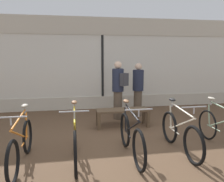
{
  "coord_description": "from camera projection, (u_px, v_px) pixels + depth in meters",
  "views": [
    {
      "loc": [
        -1.0,
        -4.18,
        1.89
      ],
      "look_at": [
        0.0,
        1.55,
        0.95
      ],
      "focal_mm": 35.0,
      "sensor_mm": 36.0,
      "label": 1
    }
  ],
  "objects": [
    {
      "name": "shop_back_wall",
      "position": [
        102.0,
        63.0,
        7.7
      ],
      "size": [
        12.0,
        0.08,
        3.2
      ],
      "color": "beige",
      "rests_on": "ground_plane"
    },
    {
      "name": "customer_near_rack",
      "position": [
        138.0,
        88.0,
        6.84
      ],
      "size": [
        0.46,
        0.46,
        1.67
      ],
      "color": "brown",
      "rests_on": "ground_plane"
    },
    {
      "name": "bicycle_far_right",
      "position": [
        221.0,
        130.0,
        4.49
      ],
      "size": [
        0.46,
        1.67,
        1.02
      ],
      "color": "black",
      "rests_on": "ground_plane"
    },
    {
      "name": "bicycle_right",
      "position": [
        180.0,
        133.0,
        4.3
      ],
      "size": [
        0.46,
        1.69,
        1.03
      ],
      "color": "black",
      "rests_on": "ground_plane"
    },
    {
      "name": "bicycle_far_left",
      "position": [
        21.0,
        145.0,
        3.75
      ],
      "size": [
        0.46,
        1.74,
        1.02
      ],
      "color": "black",
      "rests_on": "ground_plane"
    },
    {
      "name": "customer_by_window",
      "position": [
        118.0,
        88.0,
        6.47
      ],
      "size": [
        0.52,
        0.56,
        1.73
      ],
      "color": "brown",
      "rests_on": "ground_plane"
    },
    {
      "name": "ground_plane",
      "position": [
        125.0,
        148.0,
        4.54
      ],
      "size": [
        24.0,
        24.0,
        0.0
      ],
      "primitive_type": "plane",
      "color": "brown"
    },
    {
      "name": "display_bench",
      "position": [
        123.0,
        112.0,
        5.85
      ],
      "size": [
        1.4,
        0.44,
        0.48
      ],
      "color": "brown",
      "rests_on": "ground_plane"
    },
    {
      "name": "bicycle_center",
      "position": [
        131.0,
        137.0,
        4.09
      ],
      "size": [
        0.46,
        1.73,
        1.04
      ],
      "color": "black",
      "rests_on": "ground_plane"
    },
    {
      "name": "bicycle_left",
      "position": [
        75.0,
        139.0,
        3.92
      ],
      "size": [
        0.46,
        1.76,
        1.05
      ],
      "color": "black",
      "rests_on": "ground_plane"
    }
  ]
}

